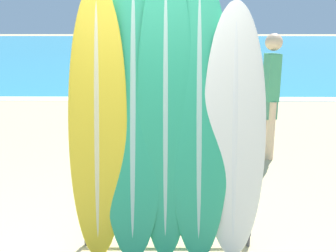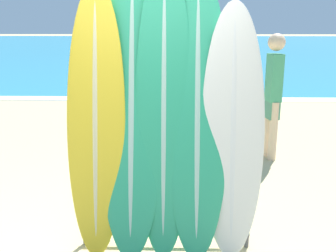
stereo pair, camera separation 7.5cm
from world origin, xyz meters
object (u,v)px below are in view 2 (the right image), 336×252
(surfboard_slot_1, at_px, (132,109))
(surfboard_slot_3, at_px, (197,116))
(surfboard_rack, at_px, (165,197))
(surfboard_slot_4, at_px, (233,132))
(surfboard_slot_0, at_px, (96,121))
(person_mid_beach, at_px, (138,77))
(person_near_water, at_px, (170,91))
(surfboard_slot_2, at_px, (164,109))
(person_far_left, at_px, (273,92))

(surfboard_slot_1, xyz_separation_m, surfboard_slot_3, (0.55, -0.03, -0.05))
(surfboard_rack, xyz_separation_m, surfboard_slot_4, (0.56, 0.01, 0.59))
(surfboard_slot_0, bearing_deg, surfboard_slot_1, 10.13)
(surfboard_rack, relative_size, person_mid_beach, 0.89)
(surfboard_rack, xyz_separation_m, person_mid_beach, (-0.71, 4.63, 0.44))
(surfboard_rack, bearing_deg, person_near_water, 90.85)
(surfboard_slot_0, distance_m, surfboard_slot_3, 0.85)
(surfboard_slot_0, height_order, person_mid_beach, surfboard_slot_0)
(surfboard_slot_3, relative_size, surfboard_slot_4, 1.12)
(surfboard_slot_0, xyz_separation_m, surfboard_slot_1, (0.29, 0.05, 0.09))
(surfboard_slot_3, xyz_separation_m, person_mid_beach, (-0.97, 4.59, -0.27))
(surfboard_slot_2, bearing_deg, surfboard_rack, -76.34)
(surfboard_slot_2, distance_m, person_mid_beach, 4.65)
(surfboard_slot_4, relative_size, person_far_left, 1.18)
(surfboard_rack, relative_size, surfboard_slot_0, 0.65)
(surfboard_rack, height_order, person_mid_beach, person_mid_beach)
(surfboard_rack, relative_size, person_far_left, 0.82)
(surfboard_slot_1, height_order, person_mid_beach, surfboard_slot_1)
(person_near_water, distance_m, person_far_left, 1.80)
(surfboard_slot_2, distance_m, person_far_left, 2.82)
(person_far_left, bearing_deg, surfboard_slot_1, 135.24)
(surfboard_slot_2, relative_size, surfboard_slot_4, 1.17)
(surfboard_slot_1, xyz_separation_m, surfboard_slot_2, (0.27, -0.02, 0.01))
(surfboard_slot_0, distance_m, person_near_water, 3.45)
(person_near_water, xyz_separation_m, person_far_left, (1.51, -0.96, 0.15))
(surfboard_slot_4, relative_size, person_mid_beach, 1.27)
(person_near_water, xyz_separation_m, person_mid_beach, (-0.66, 1.22, 0.08))
(surfboard_slot_2, relative_size, person_far_left, 1.37)
(surfboard_slot_0, bearing_deg, surfboard_slot_2, 3.38)
(surfboard_rack, relative_size, surfboard_slot_4, 0.70)
(surfboard_slot_2, relative_size, person_mid_beach, 1.48)
(surfboard_slot_0, height_order, surfboard_slot_1, surfboard_slot_1)
(surfboard_rack, xyz_separation_m, surfboard_slot_1, (-0.28, 0.07, 0.76))
(person_mid_beach, bearing_deg, person_near_water, 107.51)
(surfboard_rack, distance_m, person_near_water, 3.43)
(surfboard_slot_2, bearing_deg, person_near_water, 90.66)
(surfboard_slot_1, distance_m, person_mid_beach, 4.60)
(surfboard_slot_1, relative_size, person_near_water, 1.61)
(person_near_water, relative_size, person_mid_beach, 0.92)
(surfboard_rack, bearing_deg, surfboard_slot_1, 166.30)
(surfboard_slot_4, xyz_separation_m, person_mid_beach, (-1.27, 4.63, -0.15))
(surfboard_slot_4, height_order, person_mid_beach, surfboard_slot_4)
(surfboard_slot_3, bearing_deg, surfboard_slot_1, 177.32)
(surfboard_rack, relative_size, surfboard_slot_2, 0.60)
(surfboard_slot_0, xyz_separation_m, person_far_left, (2.04, 2.43, -0.16))
(surfboard_slot_2, xyz_separation_m, person_far_left, (1.47, 2.40, -0.25))
(surfboard_slot_4, xyz_separation_m, person_far_left, (0.90, 2.44, -0.08))
(surfboard_slot_0, height_order, person_near_water, surfboard_slot_0)
(surfboard_slot_1, relative_size, surfboard_slot_2, 1.00)
(surfboard_slot_0, xyz_separation_m, surfboard_slot_4, (1.14, -0.01, -0.08))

